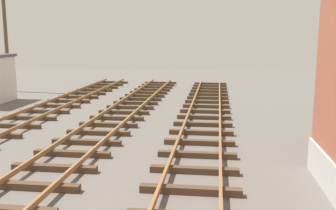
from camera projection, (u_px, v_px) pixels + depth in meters
name	position (u px, v px, depth m)	size (l,w,h in m)	color
utility_pole_far	(5.00, 23.00, 26.14)	(1.80, 0.24, 8.95)	brown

